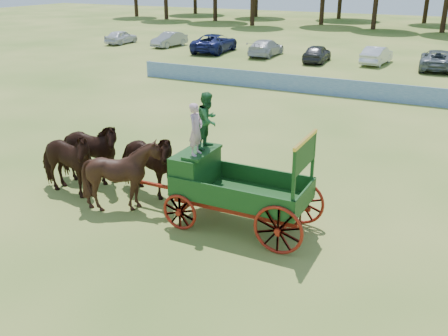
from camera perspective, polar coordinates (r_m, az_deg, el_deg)
ground at (r=14.73m, az=-3.69°, el=-6.78°), size 160.00×160.00×0.00m
horse_lead_left at (r=17.13m, az=-17.71°, el=0.57°), size 2.75×1.36×2.28m
horse_lead_right at (r=17.87m, az=-15.31°, el=1.71°), size 2.85×1.61×2.28m
horse_wheel_left at (r=15.62m, az=-11.30°, el=-0.82°), size 2.44×2.27×2.28m
horse_wheel_right at (r=16.44m, az=-9.00°, el=0.48°), size 2.83×1.56×2.28m
farm_dray at (r=14.39m, az=-0.64°, el=-0.10°), size 6.00×2.00×3.80m
sponsor_banner at (r=30.81m, az=11.77°, el=9.09°), size 26.00×0.08×1.05m
parked_cars at (r=43.69m, az=8.51°, el=13.21°), size 37.65×6.79×1.63m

